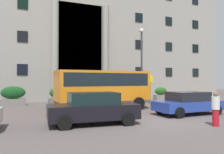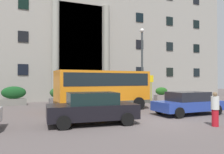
{
  "view_description": "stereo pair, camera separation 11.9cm",
  "coord_description": "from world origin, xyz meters",
  "px_view_note": "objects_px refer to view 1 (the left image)",
  "views": [
    {
      "loc": [
        -6.45,
        -9.73,
        2.12
      ],
      "look_at": [
        -0.43,
        4.9,
        2.35
      ],
      "focal_mm": 35.88,
      "sensor_mm": 36.0,
      "label": 1
    },
    {
      "loc": [
        -6.33,
        -9.78,
        2.12
      ],
      "look_at": [
        -0.43,
        4.9,
        2.35
      ],
      "focal_mm": 35.88,
      "sensor_mm": 36.0,
      "label": 2
    }
  ],
  "objects_px": {
    "hedge_planter_east": "(13,96)",
    "parked_coupe_end": "(188,103)",
    "bus_stop_sign": "(151,86)",
    "parked_sedan_far": "(93,108)",
    "hedge_planter_far_west": "(161,94)",
    "hedge_planter_entrance_right": "(60,96)",
    "scooter_by_planter": "(93,108)",
    "lamppost_plaza_centre": "(142,59)",
    "orange_minibus": "(103,87)",
    "pedestrian_man_red_shirt": "(216,109)"
  },
  "relations": [
    {
      "from": "hedge_planter_east",
      "to": "parked_coupe_end",
      "type": "distance_m",
      "value": 13.94
    },
    {
      "from": "bus_stop_sign",
      "to": "hedge_planter_east",
      "type": "height_order",
      "value": "bus_stop_sign"
    },
    {
      "from": "parked_sedan_far",
      "to": "hedge_planter_far_west",
      "type": "bearing_deg",
      "value": 46.21
    },
    {
      "from": "hedge_planter_entrance_right",
      "to": "hedge_planter_far_west",
      "type": "height_order",
      "value": "hedge_planter_entrance_right"
    },
    {
      "from": "hedge_planter_far_west",
      "to": "scooter_by_planter",
      "type": "xyz_separation_m",
      "value": [
        -9.64,
        -6.91,
        -0.21
      ]
    },
    {
      "from": "bus_stop_sign",
      "to": "lamppost_plaza_centre",
      "type": "relative_size",
      "value": 0.37
    },
    {
      "from": "orange_minibus",
      "to": "pedestrian_man_red_shirt",
      "type": "height_order",
      "value": "orange_minibus"
    },
    {
      "from": "orange_minibus",
      "to": "pedestrian_man_red_shirt",
      "type": "xyz_separation_m",
      "value": [
        2.82,
        -7.49,
        -0.87
      ]
    },
    {
      "from": "bus_stop_sign",
      "to": "hedge_planter_east",
      "type": "bearing_deg",
      "value": 162.07
    },
    {
      "from": "hedge_planter_far_west",
      "to": "lamppost_plaza_centre",
      "type": "relative_size",
      "value": 0.21
    },
    {
      "from": "parked_coupe_end",
      "to": "hedge_planter_far_west",
      "type": "bearing_deg",
      "value": 63.14
    },
    {
      "from": "bus_stop_sign",
      "to": "hedge_planter_entrance_right",
      "type": "xyz_separation_m",
      "value": [
        -7.36,
        3.36,
        -0.84
      ]
    },
    {
      "from": "scooter_by_planter",
      "to": "pedestrian_man_red_shirt",
      "type": "bearing_deg",
      "value": -60.3
    },
    {
      "from": "bus_stop_sign",
      "to": "hedge_planter_entrance_right",
      "type": "bearing_deg",
      "value": 155.46
    },
    {
      "from": "hedge_planter_east",
      "to": "scooter_by_planter",
      "type": "height_order",
      "value": "hedge_planter_east"
    },
    {
      "from": "orange_minibus",
      "to": "parked_sedan_far",
      "type": "height_order",
      "value": "orange_minibus"
    },
    {
      "from": "hedge_planter_entrance_right",
      "to": "lamppost_plaza_centre",
      "type": "bearing_deg",
      "value": -15.95
    },
    {
      "from": "hedge_planter_east",
      "to": "bus_stop_sign",
      "type": "bearing_deg",
      "value": -17.93
    },
    {
      "from": "hedge_planter_entrance_right",
      "to": "parked_sedan_far",
      "type": "height_order",
      "value": "hedge_planter_entrance_right"
    },
    {
      "from": "hedge_planter_far_west",
      "to": "bus_stop_sign",
      "type": "bearing_deg",
      "value": -136.3
    },
    {
      "from": "lamppost_plaza_centre",
      "to": "parked_sedan_far",
      "type": "bearing_deg",
      "value": -132.5
    },
    {
      "from": "lamppost_plaza_centre",
      "to": "hedge_planter_far_west",
      "type": "bearing_deg",
      "value": 26.86
    },
    {
      "from": "hedge_planter_entrance_right",
      "to": "pedestrian_man_red_shirt",
      "type": "height_order",
      "value": "pedestrian_man_red_shirt"
    },
    {
      "from": "orange_minibus",
      "to": "scooter_by_planter",
      "type": "height_order",
      "value": "orange_minibus"
    },
    {
      "from": "orange_minibus",
      "to": "bus_stop_sign",
      "type": "xyz_separation_m",
      "value": [
        5.13,
        1.71,
        -0.08
      ]
    },
    {
      "from": "hedge_planter_entrance_right",
      "to": "parked_coupe_end",
      "type": "xyz_separation_m",
      "value": [
        6.33,
        -9.26,
        -0.03
      ]
    },
    {
      "from": "hedge_planter_east",
      "to": "lamppost_plaza_centre",
      "type": "distance_m",
      "value": 11.77
    },
    {
      "from": "hedge_planter_far_west",
      "to": "parked_sedan_far",
      "type": "bearing_deg",
      "value": -137.71
    },
    {
      "from": "orange_minibus",
      "to": "parked_sedan_far",
      "type": "distance_m",
      "value": 5.45
    },
    {
      "from": "parked_sedan_far",
      "to": "pedestrian_man_red_shirt",
      "type": "distance_m",
      "value": 5.72
    },
    {
      "from": "hedge_planter_entrance_right",
      "to": "hedge_planter_east",
      "type": "bearing_deg",
      "value": 176.06
    },
    {
      "from": "parked_coupe_end",
      "to": "lamppost_plaza_centre",
      "type": "height_order",
      "value": "lamppost_plaza_centre"
    },
    {
      "from": "lamppost_plaza_centre",
      "to": "hedge_planter_east",
      "type": "bearing_deg",
      "value": 168.13
    },
    {
      "from": "orange_minibus",
      "to": "hedge_planter_entrance_right",
      "type": "relative_size",
      "value": 3.46
    },
    {
      "from": "orange_minibus",
      "to": "parked_coupe_end",
      "type": "height_order",
      "value": "orange_minibus"
    },
    {
      "from": "parked_coupe_end",
      "to": "lamppost_plaza_centre",
      "type": "bearing_deg",
      "value": 81.26
    },
    {
      "from": "hedge_planter_far_west",
      "to": "parked_coupe_end",
      "type": "bearing_deg",
      "value": -114.98
    },
    {
      "from": "hedge_planter_entrance_right",
      "to": "parked_coupe_end",
      "type": "distance_m",
      "value": 11.22
    },
    {
      "from": "bus_stop_sign",
      "to": "pedestrian_man_red_shirt",
      "type": "bearing_deg",
      "value": -104.09
    },
    {
      "from": "parked_sedan_far",
      "to": "lamppost_plaza_centre",
      "type": "relative_size",
      "value": 0.63
    },
    {
      "from": "parked_sedan_far",
      "to": "parked_coupe_end",
      "type": "bearing_deg",
      "value": 10.13
    },
    {
      "from": "parked_coupe_end",
      "to": "scooter_by_planter",
      "type": "distance_m",
      "value": 5.85
    },
    {
      "from": "orange_minibus",
      "to": "hedge_planter_entrance_right",
      "type": "bearing_deg",
      "value": 110.75
    },
    {
      "from": "hedge_planter_entrance_right",
      "to": "lamppost_plaza_centre",
      "type": "distance_m",
      "value": 8.2
    },
    {
      "from": "hedge_planter_far_west",
      "to": "parked_sedan_far",
      "type": "relative_size",
      "value": 0.34
    },
    {
      "from": "hedge_planter_far_west",
      "to": "parked_sedan_far",
      "type": "distance_m",
      "value": 14.18
    },
    {
      "from": "parked_sedan_far",
      "to": "orange_minibus",
      "type": "bearing_deg",
      "value": 68.92
    },
    {
      "from": "orange_minibus",
      "to": "hedge_planter_far_west",
      "type": "relative_size",
      "value": 4.57
    },
    {
      "from": "lamppost_plaza_centre",
      "to": "hedge_planter_entrance_right",
      "type": "bearing_deg",
      "value": 164.05
    },
    {
      "from": "bus_stop_sign",
      "to": "lamppost_plaza_centre",
      "type": "distance_m",
      "value": 2.84
    }
  ]
}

